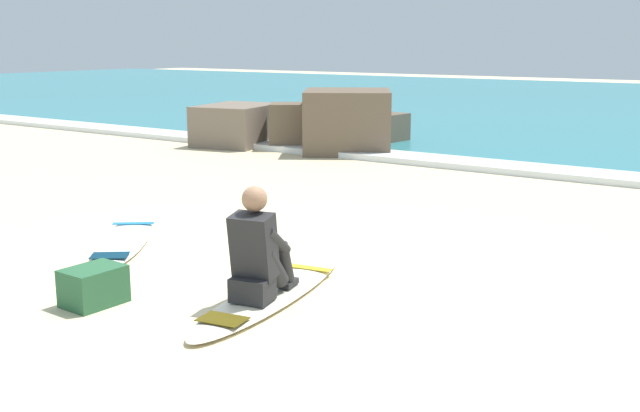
{
  "coord_description": "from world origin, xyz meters",
  "views": [
    {
      "loc": [
        4.53,
        -5.21,
        2.17
      ],
      "look_at": [
        0.32,
        0.94,
        0.55
      ],
      "focal_mm": 42.9,
      "sensor_mm": 36.0,
      "label": 1
    }
  ],
  "objects_px": {
    "surfboard_main": "(272,293)",
    "surfer_seated": "(258,255)",
    "beach_bag": "(94,286)",
    "surfboard_spare_near": "(123,240)"
  },
  "relations": [
    {
      "from": "surfboard_main",
      "to": "surfer_seated",
      "type": "height_order",
      "value": "surfer_seated"
    },
    {
      "from": "surfer_seated",
      "to": "beach_bag",
      "type": "bearing_deg",
      "value": -146.0
    },
    {
      "from": "surfboard_spare_near",
      "to": "beach_bag",
      "type": "relative_size",
      "value": 4.39
    },
    {
      "from": "surfboard_spare_near",
      "to": "beach_bag",
      "type": "height_order",
      "value": "beach_bag"
    },
    {
      "from": "surfer_seated",
      "to": "surfboard_spare_near",
      "type": "relative_size",
      "value": 0.45
    },
    {
      "from": "surfboard_spare_near",
      "to": "beach_bag",
      "type": "distance_m",
      "value": 1.98
    },
    {
      "from": "surfboard_main",
      "to": "surfboard_spare_near",
      "type": "xyz_separation_m",
      "value": [
        -2.43,
        0.49,
        0.0
      ]
    },
    {
      "from": "surfer_seated",
      "to": "surfboard_spare_near",
      "type": "distance_m",
      "value": 2.59
    },
    {
      "from": "surfboard_main",
      "to": "beach_bag",
      "type": "height_order",
      "value": "beach_bag"
    },
    {
      "from": "surfboard_main",
      "to": "surfer_seated",
      "type": "bearing_deg",
      "value": -82.13
    }
  ]
}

